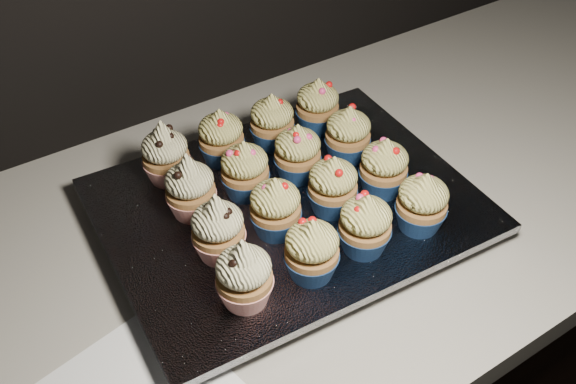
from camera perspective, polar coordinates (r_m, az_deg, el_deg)
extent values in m
cube|color=beige|center=(0.84, -6.70, -5.85)|extent=(2.44, 0.64, 0.04)
cube|color=black|center=(0.84, 0.00, -1.98)|extent=(0.45, 0.35, 0.02)
cube|color=silver|center=(0.83, 0.00, -1.13)|extent=(0.49, 0.39, 0.01)
cone|color=red|center=(0.71, -3.83, -8.71)|extent=(0.06, 0.06, 0.03)
ellipsoid|color=beige|center=(0.68, -3.97, -6.66)|extent=(0.06, 0.06, 0.04)
cone|color=beige|center=(0.66, -4.08, -5.03)|extent=(0.03, 0.03, 0.03)
cone|color=navy|center=(0.73, 2.08, -6.43)|extent=(0.06, 0.06, 0.03)
ellipsoid|color=#DACE6E|center=(0.70, 2.16, -4.36)|extent=(0.06, 0.06, 0.04)
cone|color=#DACE6E|center=(0.69, 2.20, -3.03)|extent=(0.03, 0.03, 0.02)
cone|color=navy|center=(0.76, 6.74, -4.16)|extent=(0.06, 0.06, 0.03)
ellipsoid|color=#DACE6E|center=(0.74, 6.97, -2.10)|extent=(0.06, 0.06, 0.04)
cone|color=#DACE6E|center=(0.72, 7.11, -0.78)|extent=(0.03, 0.03, 0.02)
cone|color=navy|center=(0.80, 11.60, -2.19)|extent=(0.06, 0.06, 0.03)
ellipsoid|color=#DACE6E|center=(0.78, 11.98, -0.16)|extent=(0.06, 0.06, 0.04)
cone|color=#DACE6E|center=(0.76, 12.21, 1.13)|extent=(0.03, 0.03, 0.02)
cone|color=red|center=(0.76, -6.10, -4.64)|extent=(0.06, 0.06, 0.03)
ellipsoid|color=beige|center=(0.73, -6.31, -2.57)|extent=(0.06, 0.06, 0.04)
cone|color=beige|center=(0.71, -6.47, -0.95)|extent=(0.03, 0.03, 0.03)
cone|color=navy|center=(0.78, -1.11, -2.64)|extent=(0.06, 0.06, 0.03)
ellipsoid|color=#DACE6E|center=(0.75, -1.15, -0.57)|extent=(0.06, 0.06, 0.04)
cone|color=#DACE6E|center=(0.74, -1.17, 0.76)|extent=(0.03, 0.03, 0.02)
cone|color=navy|center=(0.81, 3.92, -0.68)|extent=(0.06, 0.06, 0.03)
ellipsoid|color=#DACE6E|center=(0.78, 4.05, 1.37)|extent=(0.06, 0.06, 0.04)
cone|color=#DACE6E|center=(0.77, 4.13, 2.68)|extent=(0.03, 0.03, 0.02)
cone|color=navy|center=(0.84, 8.36, 0.96)|extent=(0.06, 0.06, 0.03)
ellipsoid|color=#DACE6E|center=(0.82, 8.61, 2.98)|extent=(0.06, 0.06, 0.04)
cone|color=#DACE6E|center=(0.81, 8.78, 4.25)|extent=(0.03, 0.03, 0.02)
cone|color=red|center=(0.81, -8.50, -0.97)|extent=(0.06, 0.06, 0.03)
ellipsoid|color=beige|center=(0.79, -8.78, 1.06)|extent=(0.06, 0.06, 0.04)
cone|color=beige|center=(0.77, -8.99, 2.65)|extent=(0.03, 0.03, 0.03)
cone|color=navy|center=(0.83, -3.78, 0.73)|extent=(0.06, 0.06, 0.03)
ellipsoid|color=#DACE6E|center=(0.81, -3.90, 2.77)|extent=(0.06, 0.06, 0.04)
cone|color=#DACE6E|center=(0.79, -3.97, 4.06)|extent=(0.03, 0.03, 0.02)
cone|color=navy|center=(0.86, 0.84, 2.26)|extent=(0.06, 0.06, 0.03)
ellipsoid|color=#DACE6E|center=(0.83, 0.86, 4.28)|extent=(0.06, 0.06, 0.04)
cone|color=#DACE6E|center=(0.82, 0.88, 5.55)|extent=(0.03, 0.03, 0.02)
cone|color=navy|center=(0.89, 5.26, 3.92)|extent=(0.06, 0.06, 0.03)
ellipsoid|color=#DACE6E|center=(0.87, 5.41, 5.90)|extent=(0.06, 0.06, 0.04)
cone|color=#DACE6E|center=(0.86, 5.51, 7.14)|extent=(0.03, 0.03, 0.02)
cone|color=red|center=(0.87, -10.63, 2.00)|extent=(0.06, 0.06, 0.03)
ellipsoid|color=beige|center=(0.84, -10.95, 3.99)|extent=(0.06, 0.06, 0.04)
cone|color=beige|center=(0.83, -11.19, 5.52)|extent=(0.03, 0.03, 0.03)
cone|color=navy|center=(0.89, -5.85, 3.64)|extent=(0.06, 0.06, 0.03)
ellipsoid|color=#DACE6E|center=(0.87, -6.02, 5.63)|extent=(0.06, 0.06, 0.04)
cone|color=#DACE6E|center=(0.85, -6.13, 6.88)|extent=(0.03, 0.03, 0.02)
cone|color=navy|center=(0.91, -1.39, 5.06)|extent=(0.06, 0.06, 0.03)
ellipsoid|color=#DACE6E|center=(0.89, -1.43, 7.03)|extent=(0.06, 0.06, 0.04)
cone|color=#DACE6E|center=(0.88, -1.46, 8.26)|extent=(0.03, 0.03, 0.02)
cone|color=navy|center=(0.95, 2.60, 6.48)|extent=(0.06, 0.06, 0.03)
ellipsoid|color=#DACE6E|center=(0.92, 2.67, 8.40)|extent=(0.06, 0.06, 0.04)
cone|color=#DACE6E|center=(0.91, 2.71, 9.61)|extent=(0.03, 0.03, 0.02)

